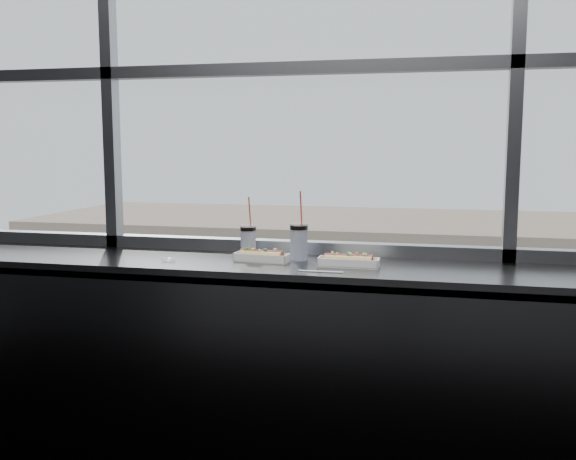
% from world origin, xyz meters
% --- Properties ---
extents(wall_back_lower, '(6.00, 0.00, 6.00)m').
position_xyz_m(wall_back_lower, '(0.00, 1.50, 0.55)').
color(wall_back_lower, black).
rests_on(wall_back_lower, ground).
extents(window_glass, '(6.00, 0.00, 6.00)m').
position_xyz_m(window_glass, '(0.00, 1.52, 2.30)').
color(window_glass, silver).
rests_on(window_glass, ground).
extents(window_mullions, '(6.00, 0.08, 2.40)m').
position_xyz_m(window_mullions, '(0.00, 1.50, 2.30)').
color(window_mullions, gray).
rests_on(window_mullions, ground).
extents(counter, '(6.00, 0.55, 0.06)m').
position_xyz_m(counter, '(0.00, 1.23, 1.07)').
color(counter, '#606060').
rests_on(counter, ground).
extents(counter_fascia, '(6.00, 0.04, 1.04)m').
position_xyz_m(counter_fascia, '(0.00, 0.97, 0.55)').
color(counter_fascia, '#606060').
rests_on(counter_fascia, ground).
extents(hotdog_tray_left, '(0.26, 0.10, 0.06)m').
position_xyz_m(hotdog_tray_left, '(-0.11, 1.23, 1.13)').
color(hotdog_tray_left, white).
rests_on(hotdog_tray_left, counter).
extents(hotdog_tray_right, '(0.27, 0.09, 0.07)m').
position_xyz_m(hotdog_tray_right, '(0.30, 1.19, 1.13)').
color(hotdog_tray_right, white).
rests_on(hotdog_tray_right, counter).
extents(soda_cup_left, '(0.08, 0.08, 0.29)m').
position_xyz_m(soda_cup_left, '(-0.20, 1.31, 1.19)').
color(soda_cup_left, white).
rests_on(soda_cup_left, counter).
extents(soda_cup_right, '(0.09, 0.09, 0.33)m').
position_xyz_m(soda_cup_right, '(0.05, 1.30, 1.19)').
color(soda_cup_right, white).
rests_on(soda_cup_right, counter).
extents(loose_straw, '(0.19, 0.01, 0.01)m').
position_xyz_m(loose_straw, '(0.20, 1.03, 1.10)').
color(loose_straw, white).
rests_on(loose_straw, counter).
extents(wrapper, '(0.09, 0.06, 0.02)m').
position_xyz_m(wrapper, '(-0.53, 1.12, 1.11)').
color(wrapper, silver).
rests_on(wrapper, counter).
extents(plaza_ground, '(120.00, 120.00, 0.00)m').
position_xyz_m(plaza_ground, '(0.00, 45.00, -11.00)').
color(plaza_ground, '#A2A2A2').
rests_on(plaza_ground, ground).
extents(far_sidewalk, '(80.00, 6.00, 0.04)m').
position_xyz_m(far_sidewalk, '(0.00, 29.50, -10.98)').
color(far_sidewalk, '#A2A2A2').
rests_on(far_sidewalk, plaza_ground).
extents(far_building, '(50.00, 14.00, 8.00)m').
position_xyz_m(far_building, '(0.00, 39.50, -7.00)').
color(far_building, gray).
rests_on(far_building, plaza_ground).
extents(car_far_b, '(2.73, 5.85, 1.90)m').
position_xyz_m(car_far_b, '(0.70, 25.50, -9.99)').
color(car_far_b, '#900203').
rests_on(car_far_b, street_asphalt).
extents(car_far_a, '(2.66, 5.84, 1.91)m').
position_xyz_m(car_far_a, '(-11.47, 25.50, -9.99)').
color(car_far_a, black).
rests_on(car_far_a, street_asphalt).
extents(pedestrian_c, '(1.01, 0.76, 2.28)m').
position_xyz_m(pedestrian_c, '(6.17, 28.78, -9.82)').
color(pedestrian_c, '#66605B').
rests_on(pedestrian_c, far_sidewalk).
extents(pedestrian_a, '(0.98, 0.73, 2.20)m').
position_xyz_m(pedestrian_a, '(-7.35, 30.61, -9.86)').
color(pedestrian_a, '#66605B').
rests_on(pedestrian_a, far_sidewalk).
extents(tree_left, '(3.67, 3.67, 5.74)m').
position_xyz_m(tree_left, '(-8.06, 29.50, -7.11)').
color(tree_left, '#47382B').
rests_on(tree_left, far_sidewalk).
extents(tree_center, '(3.65, 3.65, 5.71)m').
position_xyz_m(tree_center, '(0.36, 29.50, -7.13)').
color(tree_center, '#47382B').
rests_on(tree_center, far_sidewalk).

